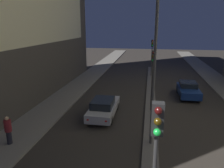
{
  "coord_description": "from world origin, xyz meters",
  "views": [
    {
      "loc": [
        -0.28,
        -1.16,
        7.05
      ],
      "look_at": [
        -3.15,
        15.42,
        2.48
      ],
      "focal_mm": 35.0,
      "sensor_mm": 36.0,
      "label": 1
    }
  ],
  "objects_px": {
    "traffic_light_near": "(156,149)",
    "traffic_light_far": "(152,50)",
    "pedestrian_on_left_sidewalk": "(8,130)",
    "street_lamp": "(155,48)",
    "traffic_light_mid": "(153,67)",
    "car_right_lane": "(188,90)",
    "car_left_lane": "(104,107)"
  },
  "relations": [
    {
      "from": "traffic_light_near",
      "to": "traffic_light_far",
      "type": "distance_m",
      "value": 24.91
    },
    {
      "from": "pedestrian_on_left_sidewalk",
      "to": "traffic_light_near",
      "type": "bearing_deg",
      "value": -31.66
    },
    {
      "from": "street_lamp",
      "to": "pedestrian_on_left_sidewalk",
      "type": "distance_m",
      "value": 9.76
    },
    {
      "from": "traffic_light_near",
      "to": "pedestrian_on_left_sidewalk",
      "type": "height_order",
      "value": "traffic_light_near"
    },
    {
      "from": "traffic_light_near",
      "to": "pedestrian_on_left_sidewalk",
      "type": "relative_size",
      "value": 2.84
    },
    {
      "from": "traffic_light_near",
      "to": "traffic_light_mid",
      "type": "relative_size",
      "value": 1.0
    },
    {
      "from": "street_lamp",
      "to": "pedestrian_on_left_sidewalk",
      "type": "height_order",
      "value": "street_lamp"
    },
    {
      "from": "traffic_light_far",
      "to": "pedestrian_on_left_sidewalk",
      "type": "height_order",
      "value": "traffic_light_far"
    },
    {
      "from": "traffic_light_mid",
      "to": "car_right_lane",
      "type": "bearing_deg",
      "value": 51.2
    },
    {
      "from": "traffic_light_far",
      "to": "street_lamp",
      "type": "relative_size",
      "value": 0.55
    },
    {
      "from": "traffic_light_near",
      "to": "traffic_light_far",
      "type": "xyz_separation_m",
      "value": [
        0.0,
        24.91,
        0.0
      ]
    },
    {
      "from": "traffic_light_near",
      "to": "car_left_lane",
      "type": "relative_size",
      "value": 1.04
    },
    {
      "from": "traffic_light_far",
      "to": "pedestrian_on_left_sidewalk",
      "type": "xyz_separation_m",
      "value": [
        -8.37,
        -19.75,
        -2.73
      ]
    },
    {
      "from": "car_left_lane",
      "to": "car_right_lane",
      "type": "height_order",
      "value": "car_left_lane"
    },
    {
      "from": "traffic_light_near",
      "to": "car_left_lane",
      "type": "xyz_separation_m",
      "value": [
        -3.69,
        10.4,
        -3.01
      ]
    },
    {
      "from": "car_right_lane",
      "to": "pedestrian_on_left_sidewalk",
      "type": "xyz_separation_m",
      "value": [
        -12.05,
        -11.46,
        0.27
      ]
    },
    {
      "from": "traffic_light_far",
      "to": "car_right_lane",
      "type": "distance_m",
      "value": 9.56
    },
    {
      "from": "car_left_lane",
      "to": "traffic_light_near",
      "type": "bearing_deg",
      "value": -70.46
    },
    {
      "from": "traffic_light_mid",
      "to": "traffic_light_near",
      "type": "bearing_deg",
      "value": -90.0
    },
    {
      "from": "traffic_light_far",
      "to": "street_lamp",
      "type": "bearing_deg",
      "value": -90.0
    },
    {
      "from": "traffic_light_mid",
      "to": "street_lamp",
      "type": "relative_size",
      "value": 0.55
    },
    {
      "from": "traffic_light_far",
      "to": "car_right_lane",
      "type": "xyz_separation_m",
      "value": [
        3.69,
        -8.29,
        -3.01
      ]
    },
    {
      "from": "traffic_light_mid",
      "to": "pedestrian_on_left_sidewalk",
      "type": "bearing_deg",
      "value": -140.61
    },
    {
      "from": "traffic_light_far",
      "to": "car_left_lane",
      "type": "bearing_deg",
      "value": -104.27
    },
    {
      "from": "traffic_light_near",
      "to": "street_lamp",
      "type": "height_order",
      "value": "street_lamp"
    },
    {
      "from": "traffic_light_mid",
      "to": "car_right_lane",
      "type": "relative_size",
      "value": 1.19
    },
    {
      "from": "traffic_light_near",
      "to": "traffic_light_far",
      "type": "relative_size",
      "value": 1.0
    },
    {
      "from": "traffic_light_far",
      "to": "car_right_lane",
      "type": "relative_size",
      "value": 1.19
    },
    {
      "from": "car_left_lane",
      "to": "pedestrian_on_left_sidewalk",
      "type": "relative_size",
      "value": 2.73
    },
    {
      "from": "street_lamp",
      "to": "car_right_lane",
      "type": "xyz_separation_m",
      "value": [
        3.69,
        9.99,
        -5.08
      ]
    },
    {
      "from": "traffic_light_mid",
      "to": "car_left_lane",
      "type": "xyz_separation_m",
      "value": [
        -3.69,
        -1.63,
        -3.01
      ]
    },
    {
      "from": "car_right_lane",
      "to": "traffic_light_near",
      "type": "bearing_deg",
      "value": -102.52
    }
  ]
}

